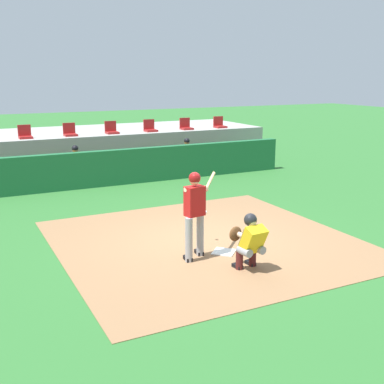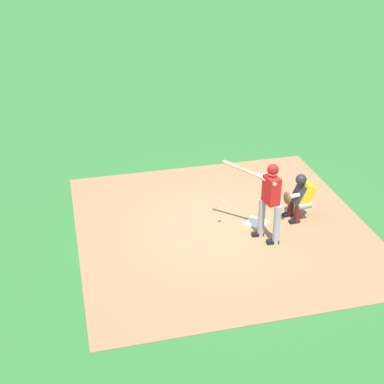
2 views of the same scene
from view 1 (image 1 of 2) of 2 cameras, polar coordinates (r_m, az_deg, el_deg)
name	(u,v)px [view 1 (image 1 of 2)]	position (r m, az deg, el deg)	size (l,w,h in m)	color
ground_plane	(206,242)	(11.03, 1.64, -5.83)	(80.00, 80.00, 0.00)	#2D6B2D
dirt_infield	(206,241)	(11.02, 1.64, -5.80)	(6.40, 6.40, 0.01)	#936B47
home_plate	(224,252)	(10.36, 3.75, -7.01)	(0.44, 0.44, 0.02)	white
batter_at_plate	(195,210)	(9.74, 0.38, -2.06)	(1.16, 0.99, 1.80)	#99999E
catcher_crouched	(249,240)	(9.37, 6.71, -5.54)	(0.51, 2.14, 1.13)	gray
dugout_wall	(115,167)	(16.70, -8.96, 2.85)	(13.00, 0.30, 1.20)	#1E6638
dugout_bench	(107,173)	(17.71, -9.91, 2.19)	(11.80, 0.44, 0.45)	olive
dugout_player_0	(77,164)	(17.20, -13.32, 3.22)	(0.49, 0.70, 1.30)	#939399
dugout_player_1	(188,155)	(18.63, -0.42, 4.36)	(0.49, 0.70, 1.30)	#939399
stands_platform	(82,147)	(20.86, -12.70, 5.10)	(15.00, 4.40, 1.40)	#9E9E99
stadium_seat_2	(25,135)	(18.82, -18.93, 6.37)	(0.46, 0.46, 0.48)	#A51E1E
stadium_seat_3	(70,132)	(19.10, -14.08, 6.79)	(0.46, 0.46, 0.48)	#A51E1E
stadium_seat_4	(111,130)	(19.52, -9.40, 7.15)	(0.46, 0.46, 0.48)	#A51E1E
stadium_seat_5	(150,128)	(20.06, -4.93, 7.45)	(0.46, 0.46, 0.48)	#A51E1E
stadium_seat_6	(186,126)	(20.71, -0.72, 7.70)	(0.46, 0.46, 0.48)	#A51E1E
stadium_seat_7	(219,124)	(21.47, 3.23, 7.89)	(0.46, 0.46, 0.48)	#A51E1E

